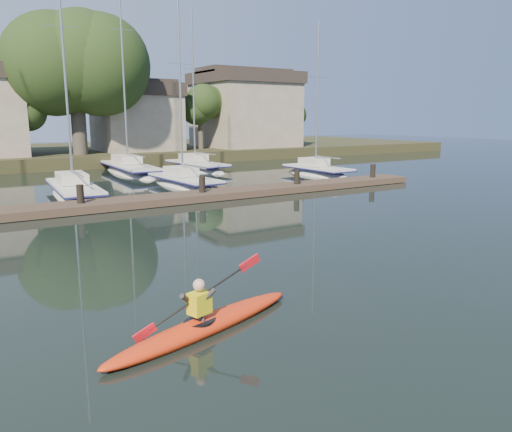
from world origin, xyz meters
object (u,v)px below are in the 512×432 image
sailboat_3 (185,190)px  sailboat_4 (317,178)px  sailboat_6 (130,176)px  sailboat_7 (197,173)px  kayak (205,322)px  dock (146,201)px  sailboat_2 (75,199)px

sailboat_3 → sailboat_4: (10.58, 0.37, -0.01)m
sailboat_6 → sailboat_7: sailboat_6 is taller
sailboat_6 → sailboat_7: 5.28m
kayak → sailboat_7: bearing=48.2°
sailboat_3 → sailboat_7: sailboat_7 is taller
dock → sailboat_2: size_ratio=2.29×
kayak → sailboat_7: size_ratio=0.36×
kayak → sailboat_6: size_ratio=0.28×
sailboat_4 → sailboat_7: bearing=126.3°
kayak → sailboat_4: 27.23m
dock → sailboat_7: (8.99, 13.13, -0.40)m
sailboat_4 → sailboat_7: size_ratio=0.90×
dock → sailboat_6: (3.75, 13.73, -0.41)m
sailboat_4 → sailboat_6: sailboat_6 is taller
kayak → sailboat_7: (13.02, 27.47, -0.39)m
sailboat_2 → sailboat_3: size_ratio=1.19×
dock → sailboat_7: size_ratio=2.54×
sailboat_3 → sailboat_4: 10.59m
sailboat_2 → sailboat_3: 6.49m
kayak → sailboat_4: bearing=29.7°
sailboat_4 → dock: bearing=-160.7°
sailboat_7 → kayak: bearing=-119.4°
sailboat_2 → sailboat_4: sailboat_2 is taller
dock → sailboat_6: bearing=74.7°
sailboat_2 → sailboat_4: (17.07, 0.59, -0.01)m
sailboat_4 → sailboat_7: sailboat_7 is taller
sailboat_3 → sailboat_7: bearing=56.8°
sailboat_2 → sailboat_6: (5.99, 9.01, -0.02)m
kayak → sailboat_3: (8.27, 19.27, -0.37)m
sailboat_7 → sailboat_3: bearing=-124.1°
kayak → sailboat_7: sailboat_7 is taller
kayak → dock: 14.89m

